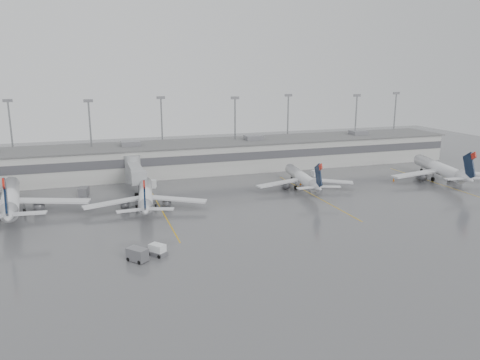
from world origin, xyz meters
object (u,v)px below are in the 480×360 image
object	(u,v)px
jet_far_left	(10,199)
jet_mid_left	(146,196)
jet_far_right	(441,169)
jet_mid_right	(303,178)
baggage_tug	(158,251)

from	to	relation	value
jet_far_left	jet_mid_left	size ratio (longest dim) A/B	1.20
jet_far_left	jet_far_right	size ratio (longest dim) A/B	1.09
jet_far_left	jet_mid_right	bearing A→B (deg)	-5.16
jet_mid_left	jet_mid_right	world-z (taller)	jet_mid_left
jet_far_left	jet_far_right	xyz separation A→B (m)	(101.44, -2.77, -0.21)
baggage_tug	jet_far_right	bearing A→B (deg)	-20.92
jet_far_right	baggage_tug	distance (m)	81.69
jet_far_left	jet_far_right	distance (m)	101.48
baggage_tug	jet_mid_left	bearing A→B (deg)	46.43
jet_mid_left	baggage_tug	size ratio (longest dim) A/B	8.55
jet_mid_right	jet_far_left	bearing A→B (deg)	-170.98
jet_far_right	jet_mid_right	bearing A→B (deg)	-171.34
jet_mid_left	jet_far_right	bearing A→B (deg)	8.19
jet_mid_left	jet_far_right	world-z (taller)	jet_far_right
jet_mid_left	jet_far_right	size ratio (longest dim) A/B	0.91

